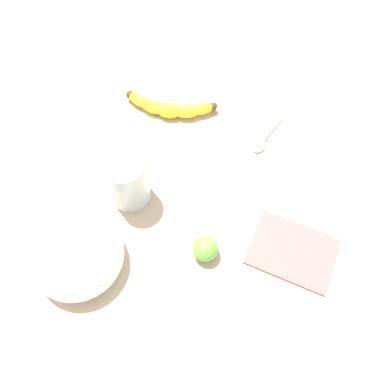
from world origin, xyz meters
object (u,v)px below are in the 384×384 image
banana (169,108)px  ceramic_bowl (79,258)px  lime_fruit (205,249)px  smoothie_glass (128,181)px  teaspoon (261,144)px

banana → ceramic_bowl: (12.23, 36.62, 0.72)cm
banana → lime_fruit: (-10.44, 32.81, 0.68)cm
smoothie_glass → lime_fruit: (-15.79, 11.13, -3.19)cm
ceramic_bowl → teaspoon: 44.17cm
ceramic_bowl → teaspoon: (-32.89, -29.40, -2.04)cm
banana → teaspoon: bearing=-14.0°
banana → lime_fruit: 34.44cm
banana → smoothie_glass: size_ratio=1.77×
smoothie_glass → teaspoon: smoothie_glass is taller
ceramic_bowl → smoothie_glass: bearing=-114.7°
banana → teaspoon: banana is taller
lime_fruit → teaspoon: bearing=-111.8°
banana → lime_fruit: lime_fruit is taller
teaspoon → ceramic_bowl: bearing=-17.4°
banana → teaspoon: 21.93cm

